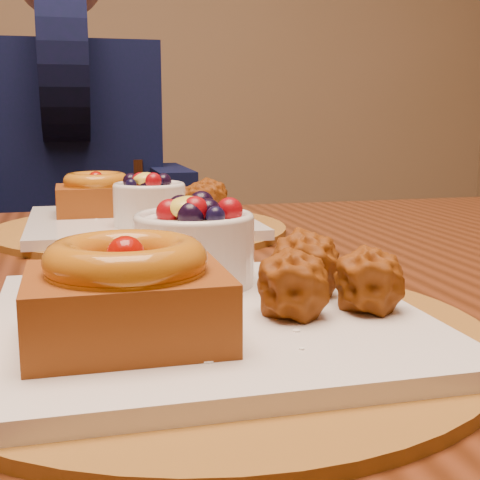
% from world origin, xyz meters
% --- Properties ---
extents(dining_table, '(1.60, 0.90, 0.76)m').
position_xyz_m(dining_table, '(0.10, -0.05, 0.68)').
color(dining_table, '#3B1A0A').
rests_on(dining_table, ground).
extents(place_setting_near, '(0.38, 0.38, 0.09)m').
position_xyz_m(place_setting_near, '(0.10, -0.27, 0.78)').
color(place_setting_near, brown).
rests_on(place_setting_near, dining_table).
extents(place_setting_far, '(0.38, 0.38, 0.08)m').
position_xyz_m(place_setting_far, '(0.10, 0.16, 0.78)').
color(place_setting_far, brown).
rests_on(place_setting_far, dining_table).
extents(chair_far, '(0.48, 0.48, 0.81)m').
position_xyz_m(chair_far, '(-0.04, 0.73, 0.45)').
color(chair_far, black).
rests_on(chair_far, ground).
extents(diner, '(0.50, 0.49, 0.82)m').
position_xyz_m(diner, '(0.01, 0.88, 0.88)').
color(diner, black).
rests_on(diner, ground).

